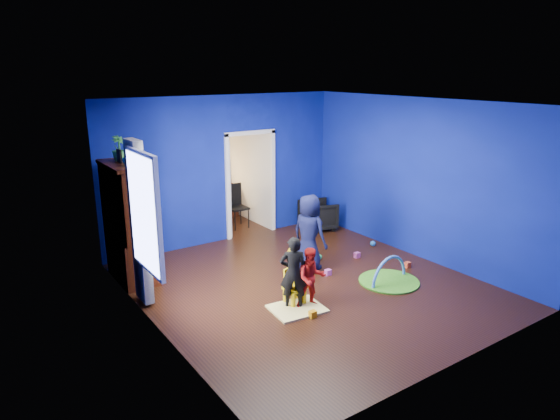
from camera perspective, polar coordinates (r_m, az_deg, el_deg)
floor at (r=8.17m, az=3.14°, el=-8.61°), size 5.00×5.50×0.01m
ceiling at (r=7.44m, az=3.49°, el=12.13°), size 5.00×5.50×0.01m
wall_back at (r=9.94m, az=-6.43°, el=4.59°), size 5.00×0.02×2.90m
wall_front at (r=5.85m, az=19.99°, el=-4.45°), size 5.00×0.02×2.90m
wall_left at (r=6.52m, az=-14.42°, el=-1.91°), size 0.02×5.50×2.90m
wall_right at (r=9.38m, az=15.53°, el=3.42°), size 0.02×5.50×2.90m
alcove at (r=11.01m, az=-5.79°, el=4.66°), size 1.00×1.75×2.50m
armchair at (r=10.82m, az=4.38°, el=-0.59°), size 0.85×0.84×0.64m
child_black at (r=7.25m, az=1.53°, el=-7.18°), size 0.48×0.44×1.09m
child_navy at (r=8.56m, az=3.34°, el=-2.61°), size 0.59×0.75×1.34m
toddler_red at (r=7.32m, az=3.59°, el=-7.74°), size 0.53×0.48×0.91m
vase at (r=7.90m, az=-16.80°, el=5.69°), size 0.29×0.29×0.23m
potted_plant at (r=8.38m, az=-17.96°, el=6.73°), size 0.29×0.29×0.40m
tv_armoire at (r=8.43m, az=-16.84°, el=-1.37°), size 0.58×1.14×1.96m
crt_tv at (r=8.43m, az=-16.60°, el=-1.07°), size 0.46×0.70×0.54m
yellow_blanket at (r=7.40m, az=1.97°, el=-11.20°), size 0.81×0.68×0.03m
hopper_ball at (r=8.88m, az=2.05°, el=-5.14°), size 0.39×0.39×0.39m
kid_chair at (r=7.47m, az=1.69°, el=-8.94°), size 0.35×0.35×0.50m
play_mat at (r=8.47m, az=12.34°, el=-7.96°), size 0.98×0.98×0.03m
toy_arch at (r=8.47m, az=12.34°, el=-7.92°), size 0.88×0.16×0.88m
window_left at (r=6.81m, az=-15.38°, el=-0.33°), size 0.03×0.95×1.55m
curtain at (r=7.43m, az=-15.80°, el=-1.43°), size 0.14×0.42×2.40m
doorway at (r=10.31m, az=-3.42°, el=2.80°), size 1.16×0.10×2.10m
study_desk at (r=11.76m, az=-7.16°, el=0.97°), size 0.88×0.44×0.75m
desk_monitor at (r=11.73m, az=-7.53°, el=3.81°), size 0.40×0.05×0.32m
desk_lamp at (r=11.56m, az=-8.63°, el=3.48°), size 0.14×0.14×0.14m
folding_chair at (r=10.92m, az=-4.86°, el=0.33°), size 0.40×0.40×0.92m
book_shelf at (r=11.55m, az=-7.70°, el=8.99°), size 0.88×0.24×0.04m
toy_0 at (r=9.12m, az=14.38°, el=-6.08°), size 0.10×0.08×0.10m
toy_1 at (r=10.03m, az=10.57°, el=-3.76°), size 0.11×0.11×0.11m
toy_2 at (r=7.19m, az=3.75°, el=-11.79°), size 0.10×0.08×0.10m
toy_3 at (r=9.21m, az=4.48°, el=-5.34°), size 0.11×0.11×0.11m
toy_4 at (r=9.38m, az=8.80°, el=-5.11°), size 0.10×0.08×0.10m
toy_5 at (r=8.56m, az=5.51°, el=-7.11°), size 0.10×0.08×0.10m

